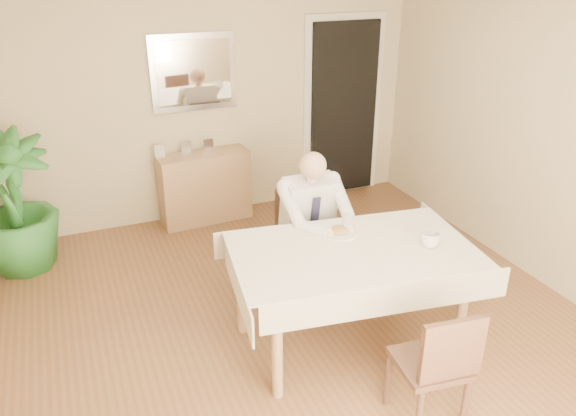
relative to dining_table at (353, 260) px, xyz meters
name	(u,v)px	position (x,y,z in m)	size (l,w,h in m)	color
room	(309,180)	(-0.32, 0.06, 0.63)	(5.00, 5.02, 2.60)	brown
doorway	(343,110)	(1.23, 2.53, 0.33)	(0.96, 0.07, 2.10)	silver
mirror	(194,73)	(-0.46, 2.53, 0.88)	(0.86, 0.04, 0.76)	silver
dining_table	(353,260)	(0.00, 0.00, 0.00)	(1.85, 1.24, 0.75)	#97774C
chair_far	(302,231)	(0.00, 0.88, -0.19)	(0.40, 0.40, 0.85)	#442A1C
chair_near	(438,363)	(0.07, -0.94, -0.21)	(0.43, 0.43, 0.83)	#442A1C
seated_man	(317,222)	(0.00, 0.59, 0.02)	(0.48, 0.72, 1.24)	white
plate	(340,233)	(0.02, 0.24, 0.09)	(0.26, 0.26, 0.02)	white
food	(340,230)	(0.02, 0.24, 0.11)	(0.14, 0.14, 0.06)	olive
knife	(349,233)	(0.06, 0.18, 0.11)	(0.01, 0.01, 0.13)	silver
fork	(339,235)	(-0.02, 0.18, 0.11)	(0.01, 0.01, 0.13)	silver
coffee_mug	(430,239)	(0.52, -0.17, 0.14)	(0.14, 0.14, 0.11)	white
sideboard	(205,187)	(-0.46, 2.38, -0.29)	(0.94, 0.32, 0.75)	#97774C
photo_frame_left	(160,151)	(-0.89, 2.42, 0.15)	(0.10, 0.02, 0.14)	silver
photo_frame_center	(186,148)	(-0.62, 2.43, 0.15)	(0.10, 0.02, 0.14)	silver
photo_frame_right	(208,145)	(-0.39, 2.41, 0.15)	(0.10, 0.02, 0.14)	silver
potted_palm	(13,203)	(-2.25, 2.05, -0.03)	(0.71, 0.71, 1.27)	#215B22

